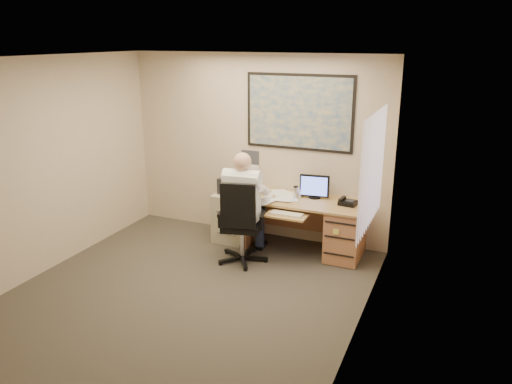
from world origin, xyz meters
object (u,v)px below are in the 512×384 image
at_px(desk, 329,224).
at_px(person, 243,208).
at_px(filing_cabinet, 236,211).
at_px(office_chair, 240,238).

xyz_separation_m(desk, person, (-1.01, -0.64, 0.31)).
distance_m(desk, filing_cabinet, 1.43).
xyz_separation_m(desk, filing_cabinet, (-1.43, -0.00, -0.01)).
relative_size(filing_cabinet, person, 0.67).
bearing_deg(filing_cabinet, office_chair, -61.18).
bearing_deg(person, desk, 26.58).
xyz_separation_m(filing_cabinet, office_chair, (0.40, -0.72, -0.09)).
bearing_deg(desk, office_chair, -144.82).
relative_size(office_chair, person, 0.78).
height_order(filing_cabinet, person, person).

